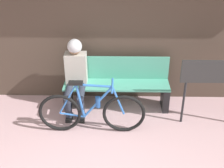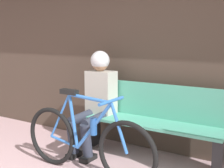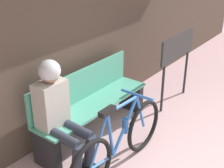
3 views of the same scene
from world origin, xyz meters
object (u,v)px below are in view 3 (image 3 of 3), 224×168
park_bench_near (91,105)px  person_seated (58,108)px  signboard (177,52)px  bicycle (120,143)px

park_bench_near → person_seated: (-0.65, -0.12, 0.29)m
signboard → person_seated: bearing=170.8°
person_seated → signboard: bearing=-9.2°
signboard → park_bench_near: bearing=162.4°
bicycle → person_seated: person_seated is taller
park_bench_near → person_seated: size_ratio=1.42×
bicycle → signboard: size_ratio=1.47×
park_bench_near → bicycle: bearing=-117.0°
park_bench_near → person_seated: person_seated is taller
person_seated → park_bench_near: bearing=10.0°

